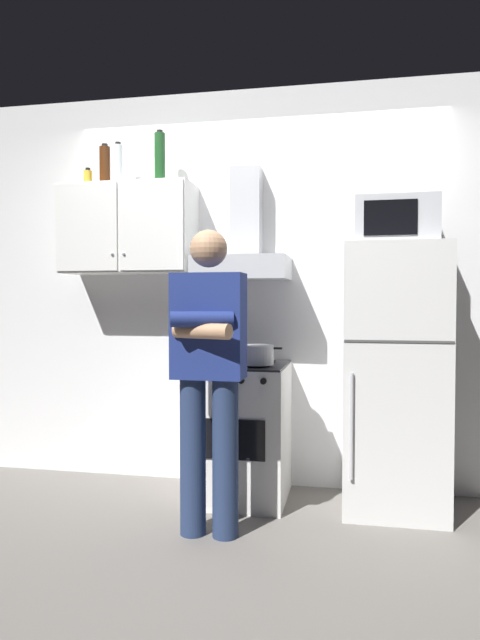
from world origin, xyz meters
TOP-DOWN VIEW (x-y plane):
  - ground_plane at (0.00, 0.00)m, footprint 7.00×7.00m
  - back_wall_tiled at (0.00, 0.60)m, footprint 4.80×0.10m
  - upper_cabinet at (-0.85, 0.37)m, footprint 0.90×0.37m
  - stove_oven at (-0.05, 0.25)m, footprint 0.60×0.62m
  - range_hood at (-0.05, 0.38)m, footprint 0.60×0.44m
  - refrigerator at (0.90, 0.25)m, footprint 0.60×0.62m
  - microwave at (0.90, 0.27)m, footprint 0.48×0.37m
  - person_standing at (-0.10, -0.36)m, footprint 0.38×0.33m
  - cooking_pot at (0.08, 0.13)m, footprint 0.31×0.21m
  - bottle_vodka_clear at (-0.92, 0.38)m, footprint 0.07×0.07m
  - bottle_spice_jar at (-1.14, 0.37)m, footprint 0.06×0.06m
  - bottle_wine_green at (-0.62, 0.36)m, footprint 0.07×0.07m
  - bottle_rum_dark at (-1.02, 0.38)m, footprint 0.07×0.07m

SIDE VIEW (x-z plane):
  - ground_plane at x=0.00m, z-range 0.00..0.00m
  - stove_oven at x=-0.05m, z-range 0.00..0.87m
  - refrigerator at x=0.90m, z-range 0.00..1.60m
  - person_standing at x=-0.10m, z-range 0.08..1.72m
  - cooking_pot at x=0.08m, z-range 0.87..0.99m
  - back_wall_tiled at x=0.00m, z-range 0.00..2.70m
  - range_hood at x=-0.05m, z-range 1.22..1.97m
  - microwave at x=0.90m, z-range 1.60..1.88m
  - upper_cabinet at x=-0.85m, z-range 1.45..2.05m
  - bottle_spice_jar at x=-1.14m, z-range 2.04..2.17m
  - bottle_rum_dark at x=-1.02m, z-range 2.04..2.33m
  - bottle_vodka_clear at x=-0.92m, z-range 2.04..2.34m
  - bottle_wine_green at x=-0.62m, z-range 2.04..2.39m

